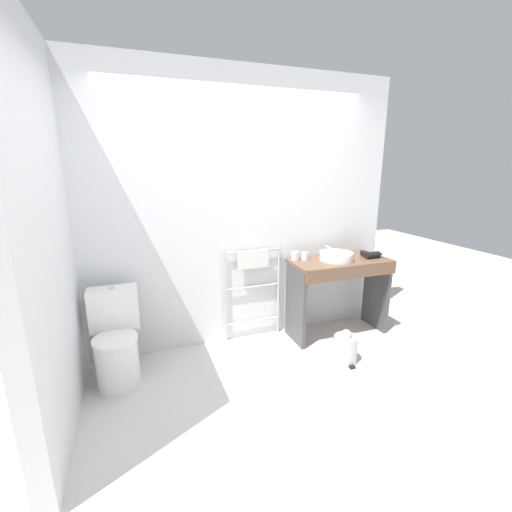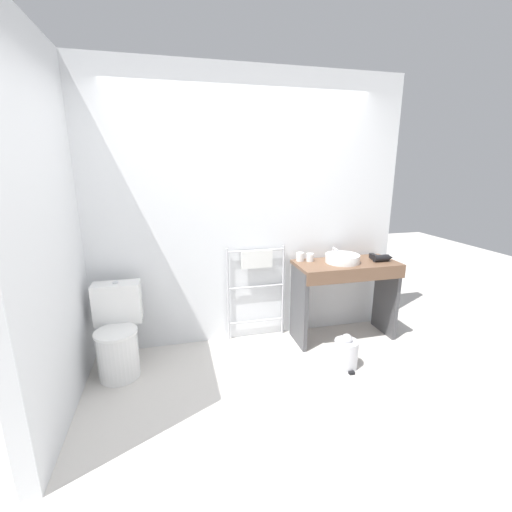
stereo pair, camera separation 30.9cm
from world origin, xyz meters
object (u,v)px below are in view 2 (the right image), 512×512
object	(u,v)px
hair_dryer	(381,258)
sink_basin	(342,258)
cup_near_wall	(300,257)
toilet	(118,335)
cup_near_edge	(310,257)
trash_bin	(346,353)
towel_radiator	(256,274)

from	to	relation	value
hair_dryer	sink_basin	bearing A→B (deg)	172.90
cup_near_wall	sink_basin	bearing A→B (deg)	-22.04
toilet	cup_near_wall	bearing A→B (deg)	8.19
toilet	sink_basin	xyz separation A→B (m)	(2.18, 0.10, 0.53)
cup_near_edge	trash_bin	distance (m)	0.99
sink_basin	hair_dryer	bearing A→B (deg)	-7.10
sink_basin	cup_near_edge	bearing A→B (deg)	157.67
towel_radiator	cup_near_edge	distance (m)	0.58
cup_near_wall	trash_bin	xyz separation A→B (m)	(0.20, -0.69, -0.74)
trash_bin	cup_near_wall	bearing A→B (deg)	106.50
cup_near_wall	hair_dryer	bearing A→B (deg)	-14.65
cup_near_wall	cup_near_edge	bearing A→B (deg)	-21.13
sink_basin	cup_near_edge	world-z (taller)	sink_basin
hair_dryer	towel_radiator	bearing A→B (deg)	168.00
sink_basin	toilet	bearing A→B (deg)	-177.47
sink_basin	hair_dryer	size ratio (longest dim) A/B	1.58
towel_radiator	sink_basin	world-z (taller)	towel_radiator
sink_basin	trash_bin	world-z (taller)	sink_basin
towel_radiator	sink_basin	distance (m)	0.89
toilet	hair_dryer	size ratio (longest dim) A/B	3.64
towel_radiator	sink_basin	bearing A→B (deg)	-14.35
towel_radiator	hair_dryer	world-z (taller)	towel_radiator
cup_near_edge	hair_dryer	distance (m)	0.74
towel_radiator	cup_near_wall	bearing A→B (deg)	-7.10
hair_dryer	trash_bin	distance (m)	1.07
cup_near_wall	trash_bin	world-z (taller)	cup_near_wall
sink_basin	trash_bin	size ratio (longest dim) A/B	1.05
cup_near_edge	toilet	bearing A→B (deg)	-173.32
cup_near_edge	hair_dryer	bearing A→B (deg)	-13.77
towel_radiator	hair_dryer	bearing A→B (deg)	-12.00
hair_dryer	toilet	bearing A→B (deg)	-179.01
trash_bin	hair_dryer	bearing A→B (deg)	38.29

